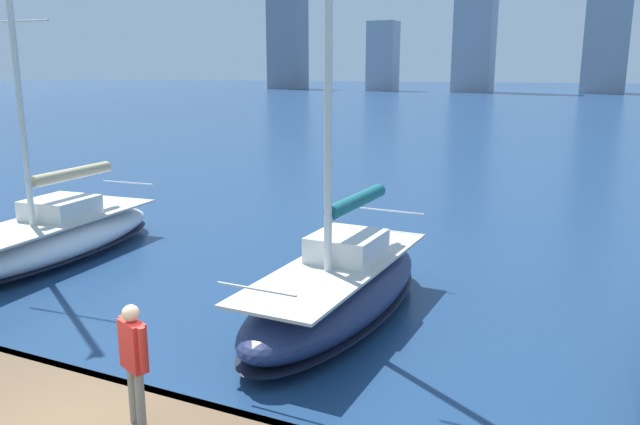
% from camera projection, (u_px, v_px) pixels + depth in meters
% --- Properties ---
extents(sailboat_teal, '(2.43, 7.19, 10.90)m').
position_uv_depth(sailboat_teal, '(339.00, 286.00, 13.27)').
color(sailboat_teal, navy).
rests_on(sailboat_teal, ground).
extents(sailboat_tan, '(3.28, 8.11, 9.97)m').
position_uv_depth(sailboat_tan, '(52.00, 236.00, 17.59)').
color(sailboat_tan, white).
rests_on(sailboat_tan, ground).
extents(person_red_shirt, '(0.58, 0.35, 1.69)m').
position_uv_depth(person_red_shirt, '(134.00, 354.00, 8.09)').
color(person_red_shirt, gray).
rests_on(person_red_shirt, dock_pier).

